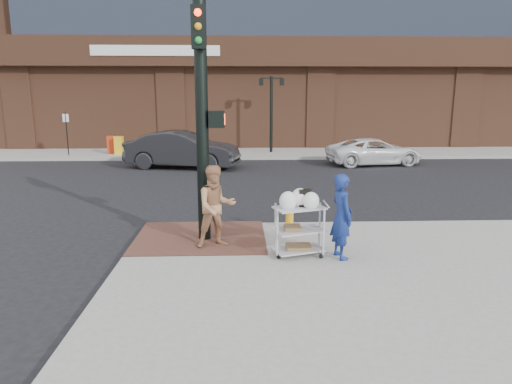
{
  "coord_description": "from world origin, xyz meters",
  "views": [
    {
      "loc": [
        0.25,
        -8.66,
        3.19
      ],
      "look_at": [
        0.59,
        0.42,
        1.25
      ],
      "focal_mm": 32.0,
      "sensor_mm": 36.0,
      "label": 1
    }
  ],
  "objects_px": {
    "woman_blue": "(342,216)",
    "minivan_white": "(374,152)",
    "lamp_post": "(271,106)",
    "traffic_signal_pole": "(203,113)",
    "pedestrian_tan": "(216,207)",
    "utility_cart": "(299,226)",
    "sedan_dark": "(183,150)",
    "fire_hydrant": "(290,212)"
  },
  "relations": [
    {
      "from": "woman_blue",
      "to": "minivan_white",
      "type": "distance_m",
      "value": 13.44
    },
    {
      "from": "lamp_post",
      "to": "woman_blue",
      "type": "height_order",
      "value": "lamp_post"
    },
    {
      "from": "woman_blue",
      "to": "traffic_signal_pole",
      "type": "bearing_deg",
      "value": 51.65
    },
    {
      "from": "pedestrian_tan",
      "to": "utility_cart",
      "type": "relative_size",
      "value": 1.29
    },
    {
      "from": "sedan_dark",
      "to": "woman_blue",
      "type": "bearing_deg",
      "value": -147.88
    },
    {
      "from": "lamp_post",
      "to": "traffic_signal_pole",
      "type": "xyz_separation_m",
      "value": [
        -2.48,
        -15.23,
        0.21
      ]
    },
    {
      "from": "traffic_signal_pole",
      "to": "utility_cart",
      "type": "xyz_separation_m",
      "value": [
        1.87,
        -1.09,
        -2.09
      ]
    },
    {
      "from": "lamp_post",
      "to": "traffic_signal_pole",
      "type": "distance_m",
      "value": 15.43
    },
    {
      "from": "sedan_dark",
      "to": "lamp_post",
      "type": "bearing_deg",
      "value": -31.74
    },
    {
      "from": "lamp_post",
      "to": "sedan_dark",
      "type": "height_order",
      "value": "lamp_post"
    },
    {
      "from": "woman_blue",
      "to": "pedestrian_tan",
      "type": "xyz_separation_m",
      "value": [
        -2.38,
        0.75,
        0.03
      ]
    },
    {
      "from": "lamp_post",
      "to": "sedan_dark",
      "type": "distance_m",
      "value": 6.39
    },
    {
      "from": "woman_blue",
      "to": "sedan_dark",
      "type": "distance_m",
      "value": 12.82
    },
    {
      "from": "lamp_post",
      "to": "fire_hydrant",
      "type": "distance_m",
      "value": 14.65
    },
    {
      "from": "traffic_signal_pole",
      "to": "utility_cart",
      "type": "distance_m",
      "value": 3.01
    },
    {
      "from": "minivan_white",
      "to": "fire_hydrant",
      "type": "distance_m",
      "value": 11.88
    },
    {
      "from": "utility_cart",
      "to": "fire_hydrant",
      "type": "distance_m",
      "value": 1.84
    },
    {
      "from": "utility_cart",
      "to": "minivan_white",
      "type": "bearing_deg",
      "value": 67.63
    },
    {
      "from": "pedestrian_tan",
      "to": "utility_cart",
      "type": "xyz_separation_m",
      "value": [
        1.61,
        -0.6,
        -0.25
      ]
    },
    {
      "from": "sedan_dark",
      "to": "utility_cart",
      "type": "relative_size",
      "value": 3.83
    },
    {
      "from": "pedestrian_tan",
      "to": "fire_hydrant",
      "type": "relative_size",
      "value": 2.16
    },
    {
      "from": "lamp_post",
      "to": "pedestrian_tan",
      "type": "relative_size",
      "value": 2.39
    },
    {
      "from": "lamp_post",
      "to": "minivan_white",
      "type": "xyz_separation_m",
      "value": [
        4.55,
        -3.77,
        -2.01
      ]
    },
    {
      "from": "utility_cart",
      "to": "fire_hydrant",
      "type": "height_order",
      "value": "utility_cart"
    },
    {
      "from": "sedan_dark",
      "to": "minivan_white",
      "type": "relative_size",
      "value": 1.13
    },
    {
      "from": "woman_blue",
      "to": "utility_cart",
      "type": "height_order",
      "value": "woman_blue"
    },
    {
      "from": "sedan_dark",
      "to": "fire_hydrant",
      "type": "height_order",
      "value": "sedan_dark"
    },
    {
      "from": "traffic_signal_pole",
      "to": "sedan_dark",
      "type": "height_order",
      "value": "traffic_signal_pole"
    },
    {
      "from": "woman_blue",
      "to": "fire_hydrant",
      "type": "height_order",
      "value": "woman_blue"
    },
    {
      "from": "pedestrian_tan",
      "to": "minivan_white",
      "type": "relative_size",
      "value": 0.38
    },
    {
      "from": "woman_blue",
      "to": "fire_hydrant",
      "type": "bearing_deg",
      "value": 7.62
    },
    {
      "from": "lamp_post",
      "to": "woman_blue",
      "type": "distance_m",
      "value": 16.55
    },
    {
      "from": "sedan_dark",
      "to": "pedestrian_tan",
      "type": "bearing_deg",
      "value": -157.83
    },
    {
      "from": "pedestrian_tan",
      "to": "utility_cart",
      "type": "distance_m",
      "value": 1.73
    },
    {
      "from": "sedan_dark",
      "to": "minivan_white",
      "type": "height_order",
      "value": "sedan_dark"
    },
    {
      "from": "sedan_dark",
      "to": "minivan_white",
      "type": "bearing_deg",
      "value": -73.7
    },
    {
      "from": "utility_cart",
      "to": "woman_blue",
      "type": "bearing_deg",
      "value": -10.99
    },
    {
      "from": "traffic_signal_pole",
      "to": "fire_hydrant",
      "type": "relative_size",
      "value": 6.46
    },
    {
      "from": "traffic_signal_pole",
      "to": "fire_hydrant",
      "type": "height_order",
      "value": "traffic_signal_pole"
    },
    {
      "from": "minivan_white",
      "to": "lamp_post",
      "type": "bearing_deg",
      "value": 41.97
    },
    {
      "from": "woman_blue",
      "to": "minivan_white",
      "type": "relative_size",
      "value": 0.37
    },
    {
      "from": "lamp_post",
      "to": "pedestrian_tan",
      "type": "xyz_separation_m",
      "value": [
        -2.22,
        -15.72,
        -1.63
      ]
    }
  ]
}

